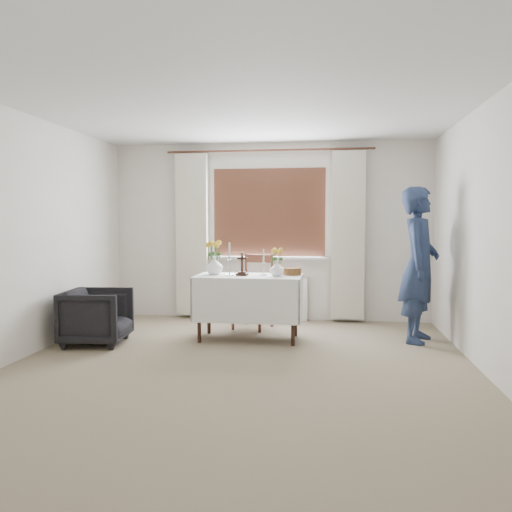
{
  "coord_description": "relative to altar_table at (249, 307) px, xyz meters",
  "views": [
    {
      "loc": [
        0.81,
        -4.55,
        1.4
      ],
      "look_at": [
        0.02,
        1.01,
        1.01
      ],
      "focal_mm": 35.0,
      "sensor_mm": 36.0,
      "label": 1
    }
  ],
  "objects": [
    {
      "name": "candlestick_left",
      "position": [
        -0.22,
        -0.03,
        0.57
      ],
      "size": [
        0.11,
        0.11,
        0.39
      ],
      "primitive_type": null,
      "rotation": [
        0.0,
        0.0,
        -0.01
      ],
      "color": "silver",
      "rests_on": "altar_table"
    },
    {
      "name": "radiator",
      "position": [
        0.09,
        1.21,
        -0.08
      ],
      "size": [
        1.1,
        0.1,
        0.6
      ],
      "primitive_type": "cube",
      "color": "white",
      "rests_on": "ground"
    },
    {
      "name": "armchair",
      "position": [
        -1.68,
        -0.46,
        -0.06
      ],
      "size": [
        0.76,
        0.74,
        0.63
      ],
      "primitive_type": "imported",
      "rotation": [
        0.0,
        0.0,
        1.68
      ],
      "color": "black",
      "rests_on": "ground"
    },
    {
      "name": "person",
      "position": [
        1.97,
        0.19,
        0.52
      ],
      "size": [
        0.62,
        0.76,
        1.79
      ],
      "primitive_type": "imported",
      "rotation": [
        0.0,
        0.0,
        1.25
      ],
      "color": "navy",
      "rests_on": "ground"
    },
    {
      "name": "wicker_basket",
      "position": [
        0.5,
        0.13,
        0.42
      ],
      "size": [
        0.26,
        0.26,
        0.09
      ],
      "primitive_type": "cylinder",
      "rotation": [
        0.0,
        0.0,
        -0.15
      ],
      "color": "brown",
      "rests_on": "altar_table"
    },
    {
      "name": "flower_vase_right",
      "position": [
        0.33,
        -0.03,
        0.47
      ],
      "size": [
        0.2,
        0.2,
        0.17
      ],
      "primitive_type": "imported",
      "rotation": [
        0.0,
        0.0,
        -0.22
      ],
      "color": "white",
      "rests_on": "altar_table"
    },
    {
      "name": "ground",
      "position": [
        0.09,
        -1.21,
        -0.38
      ],
      "size": [
        5.0,
        5.0,
        0.0
      ],
      "primitive_type": "plane",
      "color": "gray",
      "rests_on": "ground"
    },
    {
      "name": "flower_vase_left",
      "position": [
        -0.42,
        0.05,
        0.49
      ],
      "size": [
        0.23,
        0.23,
        0.21
      ],
      "primitive_type": "imported",
      "rotation": [
        0.0,
        0.0,
        -0.17
      ],
      "color": "white",
      "rests_on": "altar_table"
    },
    {
      "name": "altar_table",
      "position": [
        0.0,
        0.0,
        0.0
      ],
      "size": [
        1.24,
        0.64,
        0.76
      ],
      "primitive_type": "cube",
      "color": "white",
      "rests_on": "ground"
    },
    {
      "name": "wooden_cross",
      "position": [
        -0.07,
        -0.03,
        0.52
      ],
      "size": [
        0.14,
        0.11,
        0.27
      ],
      "primitive_type": null,
      "rotation": [
        0.0,
        0.0,
        -0.16
      ],
      "color": "black",
      "rests_on": "altar_table"
    },
    {
      "name": "wooden_chair",
      "position": [
        -0.04,
        0.62,
        0.1
      ],
      "size": [
        0.56,
        0.56,
        0.97
      ],
      "primitive_type": null,
      "rotation": [
        0.0,
        0.0,
        -0.3
      ],
      "color": "#51291B",
      "rests_on": "ground"
    },
    {
      "name": "candlestick_right",
      "position": [
        0.17,
        0.02,
        0.54
      ],
      "size": [
        0.11,
        0.11,
        0.31
      ],
      "primitive_type": null,
      "rotation": [
        0.0,
        0.0,
        0.28
      ],
      "color": "silver",
      "rests_on": "altar_table"
    }
  ]
}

